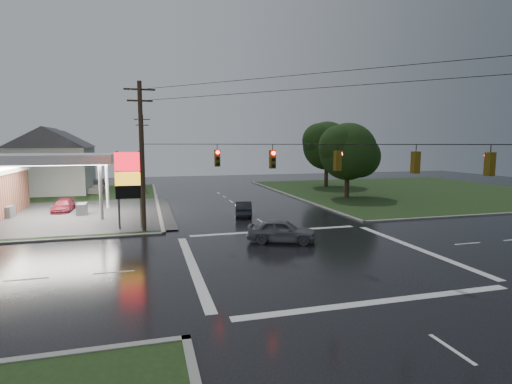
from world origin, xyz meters
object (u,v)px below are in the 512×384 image
object	(u,v)px
utility_pole_nw	(142,155)
house_near	(52,160)
house_far	(62,157)
car_north	(243,208)
tree_ne_near	(349,152)
car_pump	(63,206)
car_crossing	(282,231)
utility_pole_n	(143,151)
pylon_sign	(129,177)
tree_ne_far	(328,146)

from	to	relation	value
utility_pole_nw	house_near	bearing A→B (deg)	113.37
house_far	car_north	xyz separation A→B (m)	(21.15, -34.10, -3.73)
tree_ne_near	house_far	bearing A→B (deg)	144.23
house_near	car_pump	bearing A→B (deg)	-75.75
house_far	car_north	bearing A→B (deg)	-58.19
utility_pole_nw	car_crossing	world-z (taller)	utility_pole_nw
utility_pole_nw	utility_pole_n	distance (m)	28.50
tree_ne_near	car_pump	world-z (taller)	tree_ne_near
pylon_sign	tree_ne_near	size ratio (longest dim) A/B	0.67
house_far	car_pump	bearing A→B (deg)	-79.80
utility_pole_nw	car_pump	xyz separation A→B (m)	(-7.46, 10.80, -5.13)
pylon_sign	tree_ne_far	bearing A→B (deg)	40.35
utility_pole_n	car_crossing	world-z (taller)	utility_pole_n
utility_pole_nw	utility_pole_n	xyz separation A→B (m)	(0.00, 28.50, -0.25)
car_north	car_pump	size ratio (longest dim) A/B	1.02
house_near	tree_ne_near	xyz separation A→B (m)	(35.09, -14.01, 1.16)
tree_ne_near	tree_ne_far	bearing A→B (deg)	75.93
utility_pole_nw	house_far	distance (m)	40.48
tree_ne_near	car_crossing	bearing A→B (deg)	-128.96
utility_pole_n	car_pump	bearing A→B (deg)	-112.86
house_far	utility_pole_n	bearing A→B (deg)	-38.77
tree_ne_far	car_pump	size ratio (longest dim) A/B	2.41
house_near	car_north	world-z (taller)	house_near
utility_pole_n	house_near	world-z (taller)	utility_pole_n
utility_pole_nw	house_far	size ratio (longest dim) A/B	1.00
house_near	car_north	bearing A→B (deg)	-47.65
utility_pole_n	house_far	distance (m)	16.00
car_north	pylon_sign	bearing A→B (deg)	31.40
utility_pole_nw	house_far	world-z (taller)	utility_pole_nw
utility_pole_nw	tree_ne_far	size ratio (longest dim) A/B	1.12
utility_pole_nw	car_pump	bearing A→B (deg)	124.65
utility_pole_n	house_far	world-z (taller)	utility_pole_n
utility_pole_nw	tree_ne_near	distance (m)	26.74
pylon_sign	car_pump	bearing A→B (deg)	123.41
pylon_sign	house_far	xyz separation A→B (m)	(-11.45, 37.50, 0.39)
utility_pole_n	car_pump	size ratio (longest dim) A/B	2.58
tree_ne_near	car_north	xyz separation A→B (m)	(-14.94, -8.10, -4.88)
house_far	tree_ne_near	world-z (taller)	tree_ne_near
tree_ne_near	car_pump	size ratio (longest dim) A/B	2.21
house_far	car_crossing	xyz separation A→B (m)	(21.29, -44.31, -3.63)
car_crossing	house_near	bearing A→B (deg)	54.43
utility_pole_n	car_pump	xyz separation A→B (m)	(-7.46, -17.70, -4.88)
utility_pole_n	car_pump	distance (m)	19.82
utility_pole_n	car_pump	world-z (taller)	utility_pole_n
house_far	tree_ne_near	bearing A→B (deg)	-35.77
house_near	car_pump	distance (m)	16.64
tree_ne_near	car_north	distance (m)	17.68
utility_pole_n	car_crossing	bearing A→B (deg)	-75.55
utility_pole_nw	house_near	xyz separation A→B (m)	(-11.45, 26.50, -1.32)
tree_ne_far	car_north	world-z (taller)	tree_ne_far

